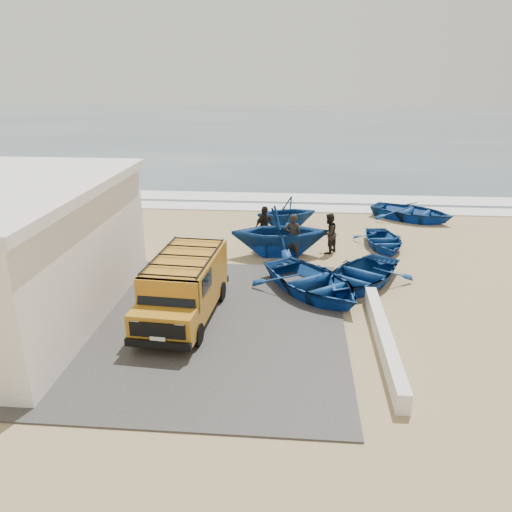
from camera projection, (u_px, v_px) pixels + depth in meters
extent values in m
plane|color=tan|center=(224.00, 297.00, 17.37)|extent=(160.00, 160.00, 0.00)
cube|color=#42403D|center=(152.00, 321.00, 15.65)|extent=(12.00, 10.00, 0.05)
cube|color=#385166|center=(282.00, 126.00, 69.64)|extent=(180.00, 88.00, 0.01)
cube|color=white|center=(254.00, 207.00, 28.56)|extent=(180.00, 1.60, 0.06)
cube|color=white|center=(258.00, 197.00, 30.90)|extent=(180.00, 2.20, 0.04)
cube|color=black|center=(112.00, 227.00, 16.28)|extent=(0.08, 0.70, 0.90)
cube|color=silver|center=(384.00, 339.00, 14.08)|extent=(0.35, 6.00, 0.55)
cube|color=#B4761B|center=(186.00, 281.00, 15.82)|extent=(2.10, 3.89, 1.59)
cube|color=#B4761B|center=(163.00, 325.00, 13.81)|extent=(1.89, 1.00, 0.87)
cube|color=black|center=(167.00, 293.00, 13.96)|extent=(1.71, 0.45, 0.69)
cube|color=black|center=(157.00, 330.00, 13.35)|extent=(1.56, 0.19, 0.43)
cube|color=black|center=(158.00, 344.00, 13.47)|extent=(1.87, 0.27, 0.21)
cube|color=black|center=(185.00, 256.00, 15.47)|extent=(1.99, 3.59, 0.06)
cylinder|color=black|center=(140.00, 330.00, 14.44)|extent=(0.26, 0.69, 0.68)
cylinder|color=black|center=(172.00, 288.00, 17.21)|extent=(0.26, 0.69, 0.68)
cylinder|color=black|center=(198.00, 335.00, 14.19)|extent=(0.26, 0.69, 0.68)
cylinder|color=black|center=(221.00, 292.00, 16.96)|extent=(0.26, 0.69, 0.68)
imported|color=navy|center=(312.00, 282.00, 17.41)|extent=(5.24, 5.51, 0.93)
imported|color=navy|center=(361.00, 274.00, 18.15)|extent=(4.73, 5.07, 0.86)
imported|color=navy|center=(280.00, 231.00, 20.89)|extent=(4.45, 3.97, 2.13)
imported|color=navy|center=(383.00, 241.00, 22.05)|extent=(2.60, 3.42, 0.66)
imported|color=navy|center=(287.00, 212.00, 24.72)|extent=(3.65, 3.39, 1.57)
imported|color=navy|center=(412.00, 212.00, 26.12)|extent=(5.15, 4.71, 0.87)
imported|color=black|center=(293.00, 237.00, 20.52)|extent=(0.71, 0.47, 1.95)
imported|color=black|center=(329.00, 233.00, 21.25)|extent=(1.03, 1.08, 1.75)
imported|color=black|center=(264.00, 227.00, 21.97)|extent=(1.04, 1.13, 1.86)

